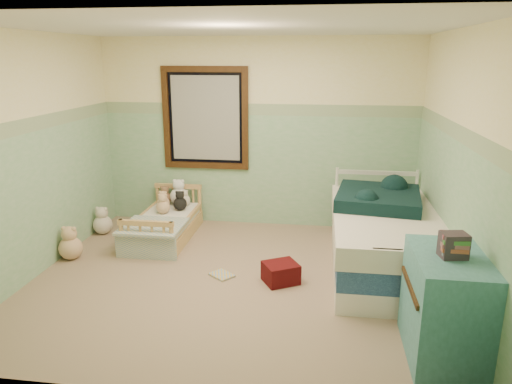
# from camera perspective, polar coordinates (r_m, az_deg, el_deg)

# --- Properties ---
(floor) EXTENTS (4.20, 3.60, 0.02)m
(floor) POSITION_cam_1_polar(r_m,az_deg,el_deg) (5.07, -2.64, -10.50)
(floor) COLOR #846A51
(floor) RESTS_ON ground
(ceiling) EXTENTS (4.20, 3.60, 0.02)m
(ceiling) POSITION_cam_1_polar(r_m,az_deg,el_deg) (4.55, -3.06, 19.23)
(ceiling) COLOR silver
(ceiling) RESTS_ON wall_back
(wall_back) EXTENTS (4.20, 0.04, 2.50)m
(wall_back) POSITION_cam_1_polar(r_m,az_deg,el_deg) (6.40, 0.19, 6.95)
(wall_back) COLOR #EFE39B
(wall_back) RESTS_ON floor
(wall_front) EXTENTS (4.20, 0.04, 2.50)m
(wall_front) POSITION_cam_1_polar(r_m,az_deg,el_deg) (2.97, -9.34, -3.82)
(wall_front) COLOR #EFE39B
(wall_front) RESTS_ON floor
(wall_left) EXTENTS (0.04, 3.60, 2.50)m
(wall_left) POSITION_cam_1_polar(r_m,az_deg,el_deg) (5.45, -25.14, 3.87)
(wall_left) COLOR #EFE39B
(wall_left) RESTS_ON floor
(wall_right) EXTENTS (0.04, 3.60, 2.50)m
(wall_right) POSITION_cam_1_polar(r_m,az_deg,el_deg) (4.74, 23.01, 2.52)
(wall_right) COLOR #EFE39B
(wall_right) RESTS_ON floor
(wainscot_mint) EXTENTS (4.20, 0.01, 1.50)m
(wainscot_mint) POSITION_cam_1_polar(r_m,az_deg,el_deg) (6.48, 0.17, 2.56)
(wainscot_mint) COLOR #70AB79
(wainscot_mint) RESTS_ON floor
(border_strip) EXTENTS (4.20, 0.01, 0.15)m
(border_strip) POSITION_cam_1_polar(r_m,az_deg,el_deg) (6.34, 0.18, 9.83)
(border_strip) COLOR #508052
(border_strip) RESTS_ON wall_back
(window_frame) EXTENTS (1.16, 0.06, 1.36)m
(window_frame) POSITION_cam_1_polar(r_m,az_deg,el_deg) (6.47, -6.09, 8.74)
(window_frame) COLOR black
(window_frame) RESTS_ON wall_back
(window_blinds) EXTENTS (0.92, 0.01, 1.12)m
(window_blinds) POSITION_cam_1_polar(r_m,az_deg,el_deg) (6.48, -6.06, 8.75)
(window_blinds) COLOR #B9B9B2
(window_blinds) RESTS_ON window_frame
(toddler_bed_frame) EXTENTS (0.66, 1.32, 0.17)m
(toddler_bed_frame) POSITION_cam_1_polar(r_m,az_deg,el_deg) (6.23, -10.83, -4.67)
(toddler_bed_frame) COLOR #AC7847
(toddler_bed_frame) RESTS_ON floor
(toddler_mattress) EXTENTS (0.60, 1.27, 0.12)m
(toddler_mattress) POSITION_cam_1_polar(r_m,az_deg,el_deg) (6.19, -10.90, -3.41)
(toddler_mattress) COLOR white
(toddler_mattress) RESTS_ON toddler_bed_frame
(patchwork_quilt) EXTENTS (0.72, 0.66, 0.03)m
(patchwork_quilt) POSITION_cam_1_polar(r_m,az_deg,el_deg) (5.80, -12.23, -4.03)
(patchwork_quilt) COLOR #6B94B2
(patchwork_quilt) RESTS_ON toddler_mattress
(plush_bed_brown) EXTENTS (0.18, 0.18, 0.18)m
(plush_bed_brown) POSITION_cam_1_polar(r_m,az_deg,el_deg) (6.64, -10.82, -0.73)
(plush_bed_brown) COLOR brown
(plush_bed_brown) RESTS_ON toddler_mattress
(plush_bed_white) EXTENTS (0.24, 0.24, 0.24)m
(plush_bed_white) POSITION_cam_1_polar(r_m,az_deg,el_deg) (6.57, -9.18, -0.52)
(plush_bed_white) COLOR white
(plush_bed_white) RESTS_ON toddler_mattress
(plush_bed_tan) EXTENTS (0.17, 0.17, 0.17)m
(plush_bed_tan) POSITION_cam_1_polar(r_m,az_deg,el_deg) (6.42, -11.02, -1.33)
(plush_bed_tan) COLOR #DCB087
(plush_bed_tan) RESTS_ON toddler_mattress
(plush_bed_dark) EXTENTS (0.18, 0.18, 0.18)m
(plush_bed_dark) POSITION_cam_1_polar(r_m,az_deg,el_deg) (6.35, -9.05, -1.39)
(plush_bed_dark) COLOR black
(plush_bed_dark) RESTS_ON toddler_mattress
(plush_floor_cream) EXTENTS (0.25, 0.25, 0.25)m
(plush_floor_cream) POSITION_cam_1_polar(r_m,az_deg,el_deg) (6.57, -17.85, -3.74)
(plush_floor_cream) COLOR beige
(plush_floor_cream) RESTS_ON floor
(plush_floor_tan) EXTENTS (0.27, 0.27, 0.27)m
(plush_floor_tan) POSITION_cam_1_polar(r_m,az_deg,el_deg) (5.89, -21.28, -6.26)
(plush_floor_tan) COLOR #DCB087
(plush_floor_tan) RESTS_ON floor
(twin_bed_frame) EXTENTS (1.04, 2.08, 0.22)m
(twin_bed_frame) POSITION_cam_1_polar(r_m,az_deg,el_deg) (5.41, 14.81, -7.92)
(twin_bed_frame) COLOR white
(twin_bed_frame) RESTS_ON floor
(twin_boxspring) EXTENTS (1.04, 2.08, 0.22)m
(twin_boxspring) POSITION_cam_1_polar(r_m,az_deg,el_deg) (5.32, 14.98, -5.75)
(twin_boxspring) COLOR navy
(twin_boxspring) RESTS_ON twin_bed_frame
(twin_mattress) EXTENTS (1.08, 2.12, 0.22)m
(twin_mattress) POSITION_cam_1_polar(r_m,az_deg,el_deg) (5.25, 15.15, -3.51)
(twin_mattress) COLOR silver
(twin_mattress) RESTS_ON twin_boxspring
(teal_blanket) EXTENTS (1.00, 1.05, 0.14)m
(teal_blanket) POSITION_cam_1_polar(r_m,az_deg,el_deg) (5.47, 14.40, -0.68)
(teal_blanket) COLOR black
(teal_blanket) RESTS_ON twin_mattress
(dresser) EXTENTS (0.52, 0.84, 0.84)m
(dresser) POSITION_cam_1_polar(r_m,az_deg,el_deg) (3.98, 21.67, -12.63)
(dresser) COLOR #3A787A
(dresser) RESTS_ON floor
(book_stack) EXTENTS (0.21, 0.17, 0.18)m
(book_stack) POSITION_cam_1_polar(r_m,az_deg,el_deg) (3.75, 22.55, -5.91)
(book_stack) COLOR #4F2925
(book_stack) RESTS_ON dresser
(red_pillow) EXTENTS (0.43, 0.41, 0.21)m
(red_pillow) POSITION_cam_1_polar(r_m,az_deg,el_deg) (4.97, 2.97, -9.62)
(red_pillow) COLOR maroon
(red_pillow) RESTS_ON floor
(floor_book) EXTENTS (0.30, 0.29, 0.02)m
(floor_book) POSITION_cam_1_polar(r_m,az_deg,el_deg) (5.14, -4.11, -9.88)
(floor_book) COLOR yellow
(floor_book) RESTS_ON floor
(extra_plush_0) EXTENTS (0.15, 0.15, 0.15)m
(extra_plush_0) POSITION_cam_1_polar(r_m,az_deg,el_deg) (6.54, -8.53, -1.00)
(extra_plush_0) COLOR beige
(extra_plush_0) RESTS_ON toddler_mattress
(extra_plush_1) EXTENTS (0.18, 0.18, 0.18)m
(extra_plush_1) POSITION_cam_1_polar(r_m,az_deg,el_deg) (6.26, -11.06, -1.76)
(extra_plush_1) COLOR #DCB087
(extra_plush_1) RESTS_ON toddler_mattress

